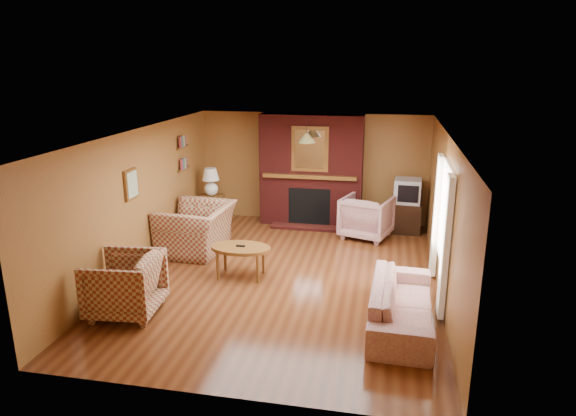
% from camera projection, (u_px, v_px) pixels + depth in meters
% --- Properties ---
extents(floor, '(6.50, 6.50, 0.00)m').
position_uv_depth(floor, '(284.00, 277.00, 8.60)').
color(floor, '#4B2310').
rests_on(floor, ground).
extents(ceiling, '(6.50, 6.50, 0.00)m').
position_uv_depth(ceiling, '(283.00, 134.00, 7.93)').
color(ceiling, silver).
rests_on(ceiling, wall_back).
extents(wall_back, '(6.50, 0.00, 6.50)m').
position_uv_depth(wall_back, '(313.00, 168.00, 11.32)').
color(wall_back, '#935E2D').
rests_on(wall_back, floor).
extents(wall_front, '(6.50, 0.00, 6.50)m').
position_uv_depth(wall_front, '(219.00, 295.00, 5.20)').
color(wall_front, '#935E2D').
rests_on(wall_front, floor).
extents(wall_left, '(0.00, 6.50, 6.50)m').
position_uv_depth(wall_left, '(140.00, 200.00, 8.72)').
color(wall_left, '#935E2D').
rests_on(wall_left, floor).
extents(wall_right, '(0.00, 6.50, 6.50)m').
position_uv_depth(wall_right, '(444.00, 217.00, 7.80)').
color(wall_right, '#935E2D').
rests_on(wall_right, floor).
extents(fireplace, '(2.20, 0.82, 2.40)m').
position_uv_depth(fireplace, '(311.00, 171.00, 11.08)').
color(fireplace, '#4E1311').
rests_on(fireplace, floor).
extents(window_right, '(0.10, 1.85, 2.00)m').
position_uv_depth(window_right, '(442.00, 225.00, 7.64)').
color(window_right, beige).
rests_on(window_right, wall_right).
extents(bookshelf, '(0.09, 0.55, 0.71)m').
position_uv_depth(bookshelf, '(184.00, 154.00, 10.37)').
color(bookshelf, brown).
rests_on(bookshelf, wall_left).
extents(botanical_print, '(0.05, 0.40, 0.50)m').
position_uv_depth(botanical_print, '(131.00, 184.00, 8.34)').
color(botanical_print, brown).
rests_on(botanical_print, wall_left).
extents(pendant_light, '(0.36, 0.36, 0.48)m').
position_uv_depth(pendant_light, '(307.00, 138.00, 10.21)').
color(pendant_light, black).
rests_on(pendant_light, ceiling).
extents(plaid_loveseat, '(1.25, 1.42, 0.89)m').
position_uv_depth(plaid_loveseat, '(197.00, 229.00, 9.64)').
color(plaid_loveseat, maroon).
rests_on(plaid_loveseat, floor).
extents(plaid_armchair, '(1.05, 1.02, 0.88)m').
position_uv_depth(plaid_armchair, '(125.00, 285.00, 7.24)').
color(plaid_armchair, maroon).
rests_on(plaid_armchair, floor).
extents(floral_sofa, '(0.89, 2.12, 0.61)m').
position_uv_depth(floral_sofa, '(402.00, 304.00, 6.98)').
color(floral_sofa, '#B9AA90').
rests_on(floral_sofa, floor).
extents(floral_armchair, '(1.16, 1.18, 0.86)m').
position_uv_depth(floral_armchair, '(367.00, 217.00, 10.40)').
color(floral_armchair, '#B9AA90').
rests_on(floral_armchair, floor).
extents(coffee_table, '(1.01, 0.63, 0.55)m').
position_uv_depth(coffee_table, '(241.00, 250.00, 8.48)').
color(coffee_table, brown).
rests_on(coffee_table, floor).
extents(side_table, '(0.54, 0.54, 0.66)m').
position_uv_depth(side_table, '(212.00, 210.00, 11.20)').
color(side_table, brown).
rests_on(side_table, floor).
extents(table_lamp, '(0.37, 0.37, 0.61)m').
position_uv_depth(table_lamp, '(211.00, 180.00, 11.01)').
color(table_lamp, white).
rests_on(table_lamp, side_table).
extents(tv_stand, '(0.59, 0.54, 0.64)m').
position_uv_depth(tv_stand, '(406.00, 217.00, 10.77)').
color(tv_stand, black).
rests_on(tv_stand, floor).
extents(crt_tv, '(0.57, 0.56, 0.49)m').
position_uv_depth(crt_tv, '(408.00, 191.00, 10.60)').
color(crt_tv, '#AAACB1').
rests_on(crt_tv, tv_stand).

